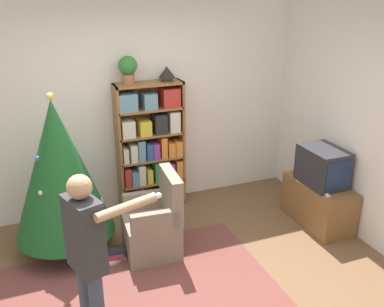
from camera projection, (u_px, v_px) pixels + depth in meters
name	position (u px, v px, depth m)	size (l,w,h in m)	color
ground_plane	(183.00, 295.00, 4.04)	(14.00, 14.00, 0.00)	brown
wall_back	(125.00, 109.00, 5.31)	(8.00, 0.10, 2.60)	silver
area_rug	(128.00, 292.00, 4.07)	(2.78, 1.66, 0.01)	brown
bookshelf	(151.00, 148.00, 5.38)	(0.84, 0.27, 1.65)	brown
tv_stand	(318.00, 203.00, 5.18)	(0.46, 0.91, 0.53)	brown
television	(323.00, 166.00, 5.00)	(0.40, 0.56, 0.44)	#28282D
game_remote	(326.00, 194.00, 4.80)	(0.04, 0.12, 0.02)	white
christmas_tree	(59.00, 170.00, 4.41)	(1.05, 1.05, 1.77)	#4C3323
armchair	(155.00, 226.00, 4.58)	(0.61, 0.60, 0.92)	#7A6B5B
standing_person	(88.00, 253.00, 3.12)	(0.71, 0.45, 1.53)	#38425B
potted_plant	(128.00, 68.00, 4.94)	(0.22, 0.22, 0.33)	#935B38
table_lamp	(167.00, 73.00, 5.13)	(0.20, 0.20, 0.18)	#473828
book_pile_near_tree	(115.00, 255.00, 4.53)	(0.24, 0.20, 0.13)	beige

